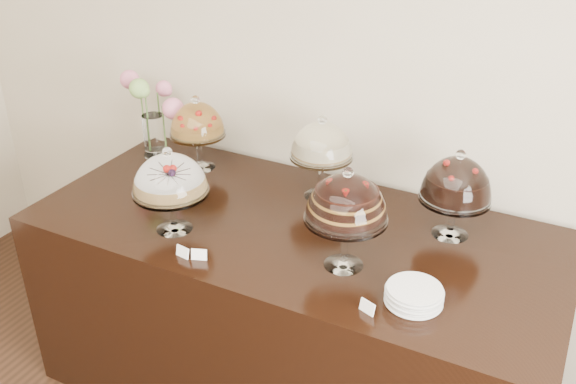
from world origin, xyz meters
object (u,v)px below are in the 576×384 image
at_px(display_counter, 293,311).
at_px(cake_stand_dark_choco, 457,183).
at_px(cake_stand_cheesecake, 322,144).
at_px(cake_stand_sugar_sponge, 170,178).
at_px(flower_vase, 153,112).
at_px(cake_stand_choco_layer, 347,202).
at_px(cake_stand_fruit_tart, 197,123).
at_px(plate_stack, 414,295).

xyz_separation_m(display_counter, cake_stand_dark_choco, (0.59, 0.23, 0.68)).
xyz_separation_m(cake_stand_cheesecake, cake_stand_dark_choco, (0.60, -0.06, -0.02)).
relative_size(display_counter, cake_stand_sugar_sponge, 6.03).
bearing_deg(flower_vase, display_counter, -17.95).
height_order(cake_stand_choco_layer, flower_vase, flower_vase).
relative_size(cake_stand_sugar_sponge, cake_stand_fruit_tart, 0.99).
distance_m(cake_stand_sugar_sponge, cake_stand_dark_choco, 1.12).
distance_m(display_counter, flower_vase, 1.19).
relative_size(display_counter, cake_stand_cheesecake, 5.72).
height_order(cake_stand_dark_choco, flower_vase, flower_vase).
height_order(cake_stand_choco_layer, cake_stand_dark_choco, cake_stand_choco_layer).
bearing_deg(cake_stand_cheesecake, cake_stand_dark_choco, -5.34).
bearing_deg(plate_stack, cake_stand_choco_layer, 161.59).
bearing_deg(flower_vase, cake_stand_fruit_tart, -4.00).
xyz_separation_m(cake_stand_sugar_sponge, cake_stand_choco_layer, (0.72, 0.08, 0.04)).
relative_size(display_counter, plate_stack, 11.27).
xyz_separation_m(cake_stand_choco_layer, cake_stand_cheesecake, (-0.31, 0.45, -0.02)).
distance_m(cake_stand_cheesecake, flower_vase, 0.92).
relative_size(cake_stand_cheesecake, cake_stand_fruit_tart, 1.05).
bearing_deg(cake_stand_cheesecake, flower_vase, 179.09).
distance_m(display_counter, cake_stand_choco_layer, 0.80).
relative_size(display_counter, cake_stand_choco_layer, 5.40).
relative_size(display_counter, cake_stand_dark_choco, 5.89).
bearing_deg(cake_stand_fruit_tart, cake_stand_cheesecake, 0.39).
relative_size(flower_vase, plate_stack, 2.15).
bearing_deg(plate_stack, display_counter, 155.75).
distance_m(cake_stand_fruit_tart, plate_stack, 1.38).
bearing_deg(cake_stand_fruit_tart, plate_stack, -23.72).
bearing_deg(cake_stand_choco_layer, display_counter, 150.28).
relative_size(cake_stand_sugar_sponge, cake_stand_cheesecake, 0.95).
xyz_separation_m(cake_stand_cheesecake, cake_stand_fruit_tart, (-0.65, -0.00, -0.02)).
xyz_separation_m(cake_stand_choco_layer, plate_stack, (0.30, -0.10, -0.24)).
height_order(cake_stand_cheesecake, plate_stack, cake_stand_cheesecake).
height_order(display_counter, plate_stack, plate_stack).
height_order(cake_stand_fruit_tart, plate_stack, cake_stand_fruit_tart).
bearing_deg(flower_vase, cake_stand_choco_layer, -20.98).
height_order(cake_stand_sugar_sponge, flower_vase, flower_vase).
bearing_deg(display_counter, cake_stand_choco_layer, -29.72).
bearing_deg(cake_stand_choco_layer, cake_stand_dark_choco, 53.20).
bearing_deg(cake_stand_sugar_sponge, display_counter, 30.25).
height_order(display_counter, cake_stand_choco_layer, cake_stand_choco_layer).
distance_m(cake_stand_cheesecake, plate_stack, 0.85).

